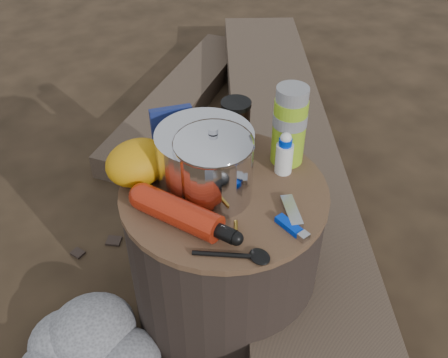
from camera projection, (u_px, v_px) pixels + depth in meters
ground at (224, 306)px, 1.46m from camera, size 60.00×60.00×0.00m
stump at (224, 254)px, 1.32m from camera, size 0.49×0.49×0.45m
log_main at (281, 152)px, 1.89m from camera, size 1.46×1.98×0.18m
log_small at (182, 98)px, 2.27m from camera, size 1.08×0.84×0.10m
foil_windscreen at (205, 158)px, 1.15m from camera, size 0.22×0.22×0.14m
camping_pot at (214, 165)px, 1.11m from camera, size 0.17×0.17×0.17m
fuel_bottle at (179, 213)px, 1.07m from camera, size 0.16×0.26×0.06m
thermos at (289, 126)px, 1.20m from camera, size 0.08×0.08×0.20m
travel_mug at (236, 121)px, 1.30m from camera, size 0.07×0.07×0.11m
stuff_sack at (138, 162)px, 1.17m from camera, size 0.15×0.13×0.10m
food_pouch at (173, 132)px, 1.24m from camera, size 0.10×0.05×0.13m
lighter at (289, 225)px, 1.07m from camera, size 0.03×0.09×0.02m
multitool at (291, 211)px, 1.11m from camera, size 0.07×0.10×0.01m
spork at (224, 254)px, 1.01m from camera, size 0.14×0.12×0.01m
squeeze_bottle at (284, 155)px, 1.19m from camera, size 0.04×0.04×0.10m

